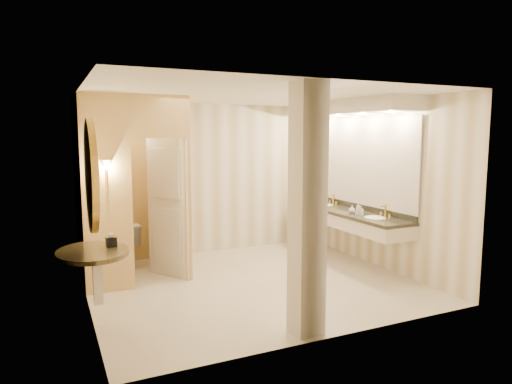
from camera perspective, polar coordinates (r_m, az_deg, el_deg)
floor at (r=6.79m, az=-0.45°, el=-11.30°), size 4.50×4.50×0.00m
ceiling at (r=6.46m, az=-0.47°, el=12.06°), size 4.50×4.50×0.00m
wall_back at (r=8.34m, az=-6.13°, el=1.62°), size 4.50×0.02×2.70m
wall_front at (r=4.75m, az=9.53°, el=-2.61°), size 4.50×0.02×2.70m
wall_left at (r=5.93m, az=-20.68°, el=-1.04°), size 0.02×4.00×2.70m
wall_right at (r=7.68m, az=15.02°, el=0.95°), size 0.02×4.00×2.70m
toilet_closet at (r=7.04m, az=-12.15°, el=0.78°), size 1.50×1.55×2.70m
wall_sconce at (r=6.35m, az=-18.19°, el=3.04°), size 0.14×0.14×0.42m
vanity at (r=7.81m, az=11.68°, el=3.20°), size 0.75×2.84×2.09m
console_shelf at (r=5.33m, az=-19.78°, el=-1.97°), size 0.97×0.97×1.93m
pillar at (r=4.87m, az=6.43°, el=-2.32°), size 0.31×0.31×2.70m
tissue_box at (r=5.51m, az=-17.65°, el=-5.92°), size 0.12×0.12×0.11m
toilet at (r=7.83m, az=-16.42°, el=-6.27°), size 0.54×0.79×0.74m
soap_bottle_a at (r=7.48m, az=12.98°, el=-2.27°), size 0.08×0.08×0.14m
soap_bottle_b at (r=7.62m, az=11.92°, el=-2.10°), size 0.13×0.13×0.13m
soap_bottle_c at (r=7.47m, az=12.65°, el=-2.04°), size 0.10×0.10×0.20m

